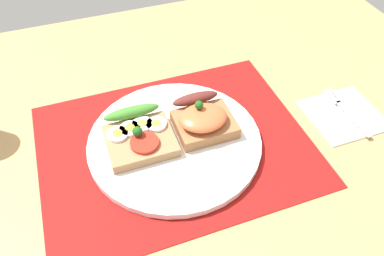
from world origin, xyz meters
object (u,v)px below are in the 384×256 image
sandwich_salmon (203,119)px  napkin (344,114)px  plate (175,141)px  fork (345,110)px  sandwich_egg_tomato (139,135)px

sandwich_salmon → napkin: 25.52cm
plate → fork: bearing=-5.7°
sandwich_egg_tomato → napkin: (35.47, -5.07, -2.46)cm
plate → fork: (30.58, -3.03, -0.11)cm
plate → fork: 30.73cm
sandwich_salmon → sandwich_egg_tomato: bearing=175.7°
sandwich_egg_tomato → fork: 36.29cm
sandwich_egg_tomato → sandwich_salmon: bearing=-4.3°
sandwich_salmon → napkin: (24.95, -4.28, -3.23)cm
napkin → fork: size_ratio=0.96×
plate → sandwich_salmon: (5.17, 0.82, 2.65)cm
plate → napkin: 30.33cm
plate → sandwich_salmon: sandwich_salmon is taller
fork → sandwich_salmon: bearing=171.4°
plate → napkin: size_ratio=2.26×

